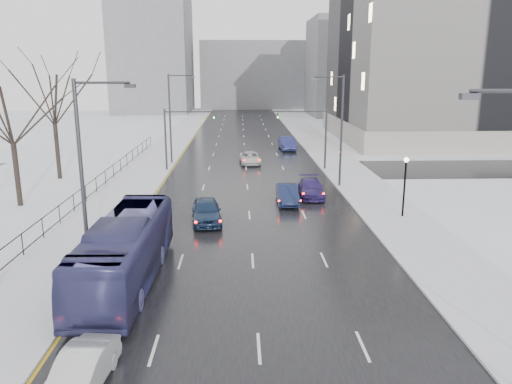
{
  "coord_description": "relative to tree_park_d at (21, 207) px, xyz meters",
  "views": [
    {
      "loc": [
        -0.68,
        -4.07,
        10.37
      ],
      "look_at": [
        0.39,
        28.05,
        2.5
      ],
      "focal_mm": 35.0,
      "sensor_mm": 36.0,
      "label": 1
    }
  ],
  "objects": [
    {
      "name": "streetlight_l_far",
      "position": [
        9.63,
        18.0,
        5.62
      ],
      "size": [
        2.95,
        0.25,
        10.0
      ],
      "color": "#2D2D33",
      "rests_on": "ground"
    },
    {
      "name": "bldg_far_left",
      "position": [
        -4.2,
        91.0,
        14.0
      ],
      "size": [
        18.0,
        22.0,
        28.0
      ],
      "primitive_type": "cube",
      "color": "slate",
      "rests_on": "ground"
    },
    {
      "name": "tree_park_d",
      "position": [
        0.0,
        0.0,
        0.0
      ],
      "size": [
        8.75,
        8.75,
        12.5
      ],
      "primitive_type": null,
      "color": "black",
      "rests_on": "ground"
    },
    {
      "name": "sedan_right_distant",
      "position": [
        23.44,
        27.66,
        0.9
      ],
      "size": [
        2.16,
        5.31,
        1.72
      ],
      "primitive_type": "imported",
      "rotation": [
        0.0,
        0.0,
        0.07
      ],
      "color": "navy",
      "rests_on": "road"
    },
    {
      "name": "mast_signal_right",
      "position": [
        25.13,
        14.0,
        4.11
      ],
      "size": [
        6.1,
        0.33,
        6.5
      ],
      "color": "#2D2D33",
      "rests_on": "ground"
    },
    {
      "name": "bus",
      "position": [
        11.46,
        -14.63,
        1.71
      ],
      "size": [
        3.04,
        12.01,
        3.33
      ],
      "primitive_type": "imported",
      "rotation": [
        0.0,
        0.0,
        -0.02
      ],
      "color": "navy",
      "rests_on": "road"
    },
    {
      "name": "sedan_right_far",
      "position": [
        23.09,
        2.37,
        0.76
      ],
      "size": [
        2.27,
        5.08,
        1.45
      ],
      "primitive_type": "imported",
      "rotation": [
        0.0,
        0.0,
        -0.05
      ],
      "color": "navy",
      "rests_on": "road"
    },
    {
      "name": "sidewalk_right",
      "position": [
        28.3,
        26.0,
        0.08
      ],
      "size": [
        5.0,
        150.0,
        0.16
      ],
      "primitive_type": "cube",
      "color": "silver",
      "rests_on": "ground"
    },
    {
      "name": "park_strip",
      "position": [
        -2.2,
        26.0,
        0.06
      ],
      "size": [
        14.0,
        150.0,
        0.12
      ],
      "primitive_type": "cube",
      "color": "white",
      "rests_on": "ground"
    },
    {
      "name": "iron_fence",
      "position": [
        4.8,
        -4.0,
        0.91
      ],
      "size": [
        0.06,
        70.0,
        1.3
      ],
      "color": "black",
      "rests_on": "sidewalk_left"
    },
    {
      "name": "mast_signal_left",
      "position": [
        10.47,
        14.0,
        4.11
      ],
      "size": [
        6.1,
        0.33,
        6.5
      ],
      "color": "#2D2D33",
      "rests_on": "ground"
    },
    {
      "name": "civic_building",
      "position": [
        52.8,
        38.0,
        11.21
      ],
      "size": [
        41.0,
        31.0,
        24.8
      ],
      "color": "gray",
      "rests_on": "ground"
    },
    {
      "name": "streetlight_r_mid",
      "position": [
        25.97,
        6.0,
        5.62
      ],
      "size": [
        2.95,
        0.25,
        10.0
      ],
      "color": "#2D2D33",
      "rests_on": "ground"
    },
    {
      "name": "lamppost_r_mid",
      "position": [
        28.8,
        -4.0,
        2.94
      ],
      "size": [
        0.36,
        0.36,
        4.28
      ],
      "color": "black",
      "rests_on": "sidewalk_right"
    },
    {
      "name": "road",
      "position": [
        17.8,
        26.0,
        0.02
      ],
      "size": [
        16.0,
        150.0,
        0.04
      ],
      "primitive_type": "cube",
      "color": "black",
      "rests_on": "ground"
    },
    {
      "name": "no_uturn_sign",
      "position": [
        27.0,
        10.0,
        2.3
      ],
      "size": [
        0.6,
        0.06,
        2.7
      ],
      "color": "#2D2D33",
      "rests_on": "sidewalk_right"
    },
    {
      "name": "bldg_far_right",
      "position": [
        45.8,
        81.0,
        11.0
      ],
      "size": [
        24.0,
        20.0,
        22.0
      ],
      "primitive_type": "cube",
      "color": "slate",
      "rests_on": "ground"
    },
    {
      "name": "sedan_left_near",
      "position": [
        11.83,
        -23.35,
        0.71
      ],
      "size": [
        1.8,
        4.16,
        1.33
      ],
      "primitive_type": "imported",
      "rotation": [
        0.0,
        0.0,
        -0.1
      ],
      "color": "#B3B5B9",
      "rests_on": "road"
    },
    {
      "name": "sedan_right_near",
      "position": [
        20.88,
        0.25,
        0.79
      ],
      "size": [
        1.59,
        4.53,
        1.49
      ],
      "primitive_type": "imported",
      "rotation": [
        0.0,
        0.0,
        -0.0
      ],
      "color": "#151E40",
      "rests_on": "road"
    },
    {
      "name": "tree_park_e",
      "position": [
        -0.4,
        10.0,
        0.0
      ],
      "size": [
        9.45,
        9.45,
        13.5
      ],
      "primitive_type": null,
      "color": "black",
      "rests_on": "ground"
    },
    {
      "name": "cross_road",
      "position": [
        17.8,
        14.0,
        0.02
      ],
      "size": [
        130.0,
        10.0,
        0.04
      ],
      "primitive_type": "cube",
      "color": "black",
      "rests_on": "ground"
    },
    {
      "name": "bldg_far_center",
      "position": [
        21.8,
        106.0,
        9.0
      ],
      "size": [
        30.0,
        18.0,
        18.0
      ],
      "primitive_type": "cube",
      "color": "slate",
      "rests_on": "ground"
    },
    {
      "name": "sedan_center_near",
      "position": [
        14.78,
        -4.64,
        0.87
      ],
      "size": [
        2.49,
        5.07,
        1.66
      ],
      "primitive_type": "imported",
      "rotation": [
        0.0,
        0.0,
        0.11
      ],
      "color": "#182A49",
      "rests_on": "road"
    },
    {
      "name": "sidewalk_left",
      "position": [
        7.3,
        26.0,
        0.08
      ],
      "size": [
        5.0,
        150.0,
        0.16
      ],
      "primitive_type": "cube",
      "color": "silver",
      "rests_on": "ground"
    },
    {
      "name": "streetlight_l_near",
      "position": [
        9.63,
        -14.0,
        5.62
      ],
      "size": [
        2.95,
        0.25,
        10.0
      ],
      "color": "#2D2D33",
      "rests_on": "ground"
    },
    {
      "name": "sedan_right_cross",
      "position": [
        18.3,
        17.67,
        0.7
      ],
      "size": [
        2.51,
        4.91,
        1.33
      ],
      "primitive_type": "imported",
      "rotation": [
        0.0,
        0.0,
        0.07
      ],
      "color": "silver",
      "rests_on": "road"
    }
  ]
}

